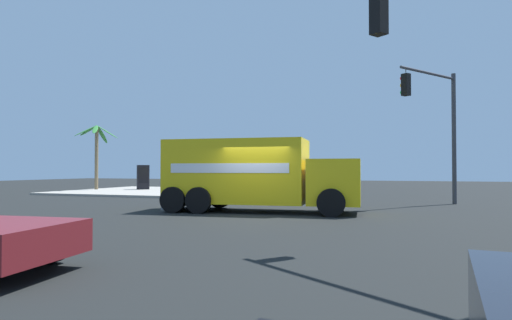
# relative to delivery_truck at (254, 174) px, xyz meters

# --- Properties ---
(ground_plane) EXTENTS (100.00, 100.00, 0.00)m
(ground_plane) POSITION_rel_delivery_truck_xyz_m (-1.24, -0.46, -1.48)
(ground_plane) COLOR black
(sidewalk_corner_far) EXTENTS (11.13, 11.13, 0.14)m
(sidewalk_corner_far) POSITION_rel_delivery_truck_xyz_m (11.05, 11.83, -1.41)
(sidewalk_corner_far) COLOR #9E998E
(sidewalk_corner_far) RESTS_ON ground
(delivery_truck) EXTENTS (3.36, 7.74, 2.84)m
(delivery_truck) POSITION_rel_delivery_truck_xyz_m (0.00, 0.00, 0.00)
(delivery_truck) COLOR yellow
(delivery_truck) RESTS_ON ground
(traffic_light_primary) EXTENTS (2.54, 3.56, 5.94)m
(traffic_light_primary) POSITION_rel_delivery_truck_xyz_m (-7.76, -7.15, 2.57)
(traffic_light_primary) COLOR #38383D
(traffic_light_primary) RESTS_ON sidewalk_corner_near
(traffic_light_secondary) EXTENTS (3.51, 2.53, 6.29)m
(traffic_light_secondary) POSITION_rel_delivery_truck_xyz_m (5.50, -7.14, 2.64)
(traffic_light_secondary) COLOR #38383D
(traffic_light_secondary) RESTS_ON ground
(vending_machine_red) EXTENTS (1.15, 1.17, 1.85)m
(vending_machine_red) POSITION_rel_delivery_truck_xyz_m (12.08, 13.25, -0.41)
(vending_machine_red) COLOR black
(vending_machine_red) RESTS_ON sidewalk_corner_far
(palm_tree_far) EXTENTS (2.98, 3.35, 4.91)m
(palm_tree_far) POSITION_rel_delivery_truck_xyz_m (10.79, 16.55, 1.97)
(palm_tree_far) COLOR #7A6647
(palm_tree_far) RESTS_ON sidewalk_corner_far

